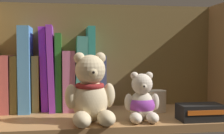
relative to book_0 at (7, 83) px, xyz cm
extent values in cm
cube|color=#9E7042|center=(30.03, -10.64, -8.99)|extent=(66.13, 27.25, 2.00)
cube|color=brown|center=(30.03, 3.58, 6.83)|extent=(68.53, 1.20, 33.64)
cube|color=#B15151|center=(0.00, 0.00, 0.00)|extent=(3.06, 14.14, 15.98)
cube|color=brown|center=(2.76, 0.00, -0.12)|extent=(2.05, 13.26, 15.76)
cube|color=#498BC9|center=(5.54, 0.00, 4.02)|extent=(3.11, 14.83, 24.03)
cube|color=#A27737|center=(8.35, 0.00, -0.09)|extent=(1.92, 9.98, 15.80)
cube|color=purple|center=(10.54, 0.00, 4.02)|extent=(2.59, 9.04, 24.07)
cube|color=purple|center=(12.63, 0.00, 4.21)|extent=(2.49, 13.21, 24.45)
cube|color=#276F26|center=(14.68, 0.00, 3.11)|extent=(1.78, 12.17, 22.19)
cube|color=#BD6790|center=(17.60, 0.00, 0.64)|extent=(3.47, 13.45, 17.25)
cube|color=teal|center=(21.15, 0.00, 2.66)|extent=(3.81, 14.50, 21.39)
cube|color=teal|center=(23.96, 0.00, 4.09)|extent=(1.99, 14.58, 24.15)
cube|color=#4C4E7D|center=(26.77, 0.00, -0.06)|extent=(3.07, 10.36, 15.87)
ellipsoid|color=beige|center=(22.53, -17.90, -2.86)|extent=(8.72, 8.00, 10.25)
sphere|color=beige|center=(22.59, -18.41, 4.68)|extent=(7.29, 7.29, 7.29)
sphere|color=beige|center=(19.99, -18.19, 7.52)|extent=(2.73, 2.73, 2.73)
sphere|color=beige|center=(25.06, -17.61, 7.52)|extent=(2.73, 2.73, 2.73)
sphere|color=beige|center=(22.88, -20.98, 4.24)|extent=(2.73, 2.73, 2.73)
sphere|color=black|center=(22.99, -21.93, 4.31)|extent=(0.96, 0.96, 0.96)
ellipsoid|color=beige|center=(20.28, -23.06, -6.17)|extent=(4.85, 7.26, 3.65)
ellipsoid|color=beige|center=(25.88, -22.42, -6.17)|extent=(4.85, 7.26, 3.65)
ellipsoid|color=beige|center=(18.00, -18.93, -1.58)|extent=(3.28, 3.28, 5.92)
ellipsoid|color=beige|center=(27.17, -17.89, -1.58)|extent=(3.28, 3.28, 5.92)
torus|color=maroon|center=(22.53, -17.90, 0.83)|extent=(7.00, 7.00, 1.31)
ellipsoid|color=beige|center=(35.37, -17.88, -4.33)|extent=(6.23, 5.71, 7.32)
sphere|color=beige|center=(35.35, -18.24, 1.06)|extent=(5.21, 5.21, 5.21)
sphere|color=beige|center=(33.55, -17.76, 3.09)|extent=(1.95, 1.95, 1.95)
sphere|color=beige|center=(37.19, -18.00, 3.09)|extent=(1.95, 1.95, 1.95)
sphere|color=beige|center=(35.23, -20.09, 0.75)|extent=(1.95, 1.95, 1.95)
sphere|color=black|center=(35.18, -20.77, 0.80)|extent=(0.68, 0.68, 0.68)
ellipsoid|color=beige|center=(33.14, -21.22, -6.69)|extent=(3.24, 5.06, 2.60)
ellipsoid|color=beige|center=(37.16, -21.48, -6.69)|extent=(3.24, 5.06, 2.60)
ellipsoid|color=beige|center=(32.06, -18.03, -3.41)|extent=(2.25, 2.25, 4.23)
ellipsoid|color=beige|center=(38.64, -18.46, -3.41)|extent=(2.25, 2.25, 4.23)
ellipsoid|color=purple|center=(35.37, -17.88, -4.14)|extent=(6.74, 6.23, 5.13)
cylinder|color=silver|center=(42.47, -7.97, -4.96)|extent=(5.05, 5.05, 6.06)
cube|color=black|center=(49.75, -20.18, -5.99)|extent=(10.84, 6.27, 4.01)
cube|color=orange|center=(49.75, -23.40, -5.49)|extent=(9.22, 0.16, 1.12)
camera|label=1|loc=(16.82, -90.26, 8.97)|focal=48.42mm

